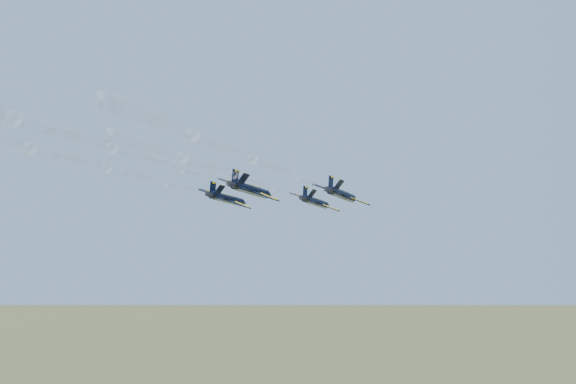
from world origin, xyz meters
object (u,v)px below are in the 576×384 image
(jet_left, at_px, (228,199))
(jet_lead, at_px, (316,202))
(jet_slot, at_px, (252,190))
(jet_right, at_px, (342,195))

(jet_left, bearing_deg, jet_lead, 50.04)
(jet_left, distance_m, jet_slot, 18.69)
(jet_right, relative_size, jet_slot, 1.00)
(jet_lead, bearing_deg, jet_left, -129.96)
(jet_lead, bearing_deg, jet_right, -52.28)
(jet_right, bearing_deg, jet_left, -178.08)
(jet_lead, height_order, jet_left, same)
(jet_left, relative_size, jet_right, 1.00)
(jet_left, bearing_deg, jet_right, 1.92)
(jet_left, height_order, jet_right, same)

